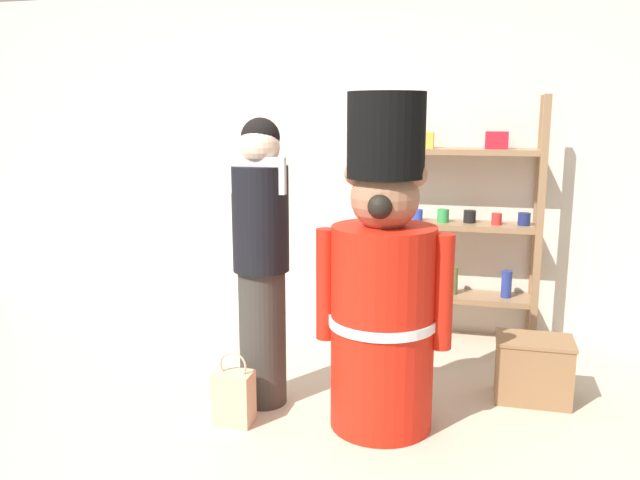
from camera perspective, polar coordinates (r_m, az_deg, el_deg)
name	(u,v)px	position (r m, az deg, el deg)	size (l,w,h in m)	color
ground_plane	(233,451)	(3.44, -7.71, -18.01)	(6.40, 6.40, 0.00)	beige
back_wall	(333,161)	(5.12, 1.12, 7.01)	(6.40, 0.12, 2.60)	silver
merchandise_shelf	(456,221)	(4.82, 11.97, 1.68)	(1.19, 0.35, 1.80)	#93704C
teddy_bear_guard	(383,287)	(3.40, 5.62, -4.20)	(0.73, 0.57, 1.78)	red
person_shopper	(261,256)	(3.65, -5.22, -1.44)	(0.33, 0.32, 1.65)	#38332D
shopping_bag	(234,397)	(3.64, -7.64, -13.61)	(0.21, 0.15, 0.41)	#C1AD89
display_crate	(533,369)	(4.07, 18.36, -10.79)	(0.44, 0.31, 0.38)	olive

